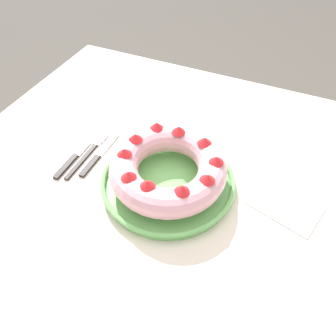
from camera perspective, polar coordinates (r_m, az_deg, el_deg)
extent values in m
plane|color=#4C4742|center=(1.47, -0.40, -21.53)|extent=(8.00, 8.00, 0.00)
cube|color=beige|center=(0.85, -0.64, -4.02)|extent=(1.22, 1.14, 0.03)
cylinder|color=brown|center=(1.61, -10.71, 6.81)|extent=(0.06, 0.06, 0.69)
cylinder|color=#6BB760|center=(0.84, 0.00, -2.68)|extent=(0.33, 0.33, 0.01)
torus|color=#6BB760|center=(0.83, 0.00, -1.96)|extent=(0.34, 0.34, 0.01)
torus|color=#E09EAD|center=(0.80, 0.00, 0.00)|extent=(0.29, 0.29, 0.07)
cone|color=red|center=(0.85, -1.97, 7.42)|extent=(0.04, 0.04, 0.02)
cone|color=red|center=(0.82, -5.72, 5.41)|extent=(0.05, 0.05, 0.02)
cone|color=red|center=(0.78, -7.63, 2.83)|extent=(0.04, 0.04, 0.02)
cone|color=red|center=(0.73, -6.90, -1.20)|extent=(0.05, 0.05, 0.02)
cone|color=red|center=(0.71, -3.35, -2.90)|extent=(0.05, 0.05, 0.02)
cone|color=red|center=(0.70, 2.50, -3.69)|extent=(0.05, 0.05, 0.02)
cone|color=red|center=(0.72, 6.91, -1.68)|extent=(0.05, 0.05, 0.02)
cone|color=red|center=(0.77, 8.45, 1.46)|extent=(0.04, 0.04, 0.02)
cone|color=red|center=(0.81, 6.41, 4.78)|extent=(0.05, 0.05, 0.02)
cone|color=red|center=(0.84, 1.88, 6.73)|extent=(0.05, 0.05, 0.02)
cube|color=black|center=(0.93, -14.85, 1.13)|extent=(0.01, 0.14, 0.01)
cube|color=silver|center=(0.98, -11.64, 4.96)|extent=(0.02, 0.06, 0.01)
cube|color=black|center=(0.93, -17.31, 0.31)|extent=(0.02, 0.10, 0.01)
cube|color=silver|center=(0.98, -13.68, 4.53)|extent=(0.02, 0.12, 0.00)
cube|color=black|center=(0.91, -13.46, 0.39)|extent=(0.02, 0.08, 0.01)
cube|color=silver|center=(0.96, -10.44, 4.11)|extent=(0.02, 0.10, 0.00)
cube|color=white|center=(0.85, 19.72, -6.09)|extent=(0.19, 0.15, 0.00)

